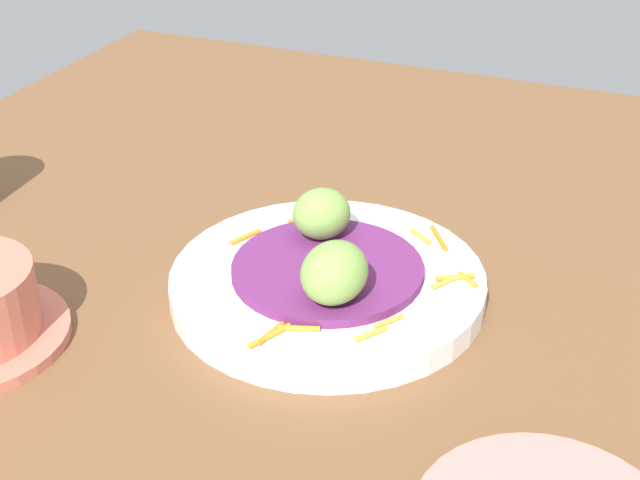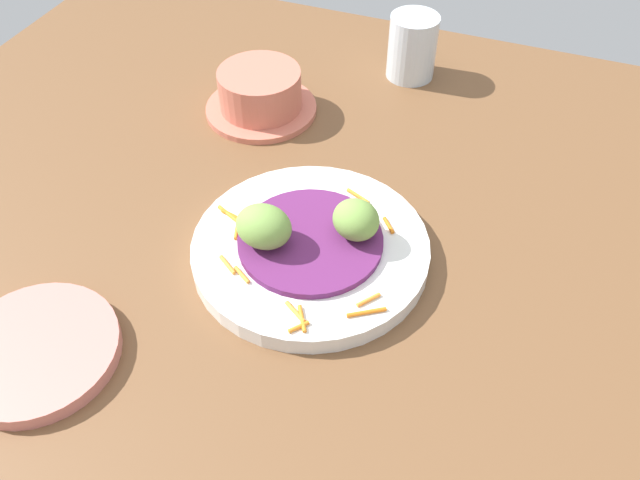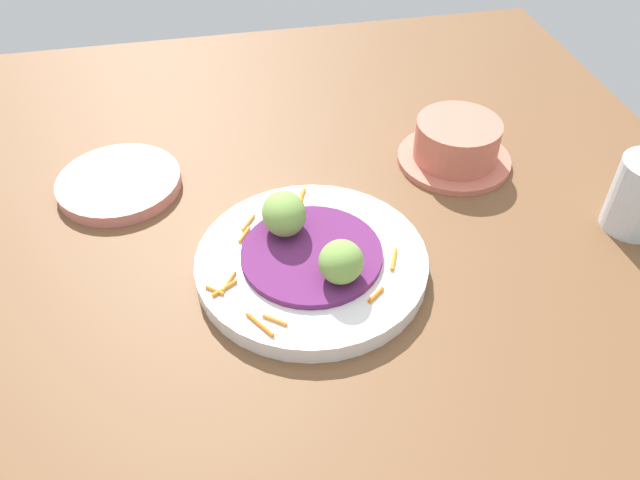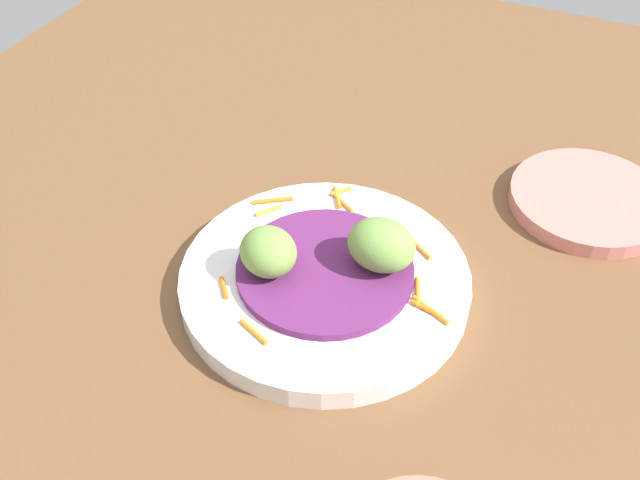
% 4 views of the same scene
% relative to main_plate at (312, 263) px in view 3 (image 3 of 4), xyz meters
% --- Properties ---
extents(table_surface, '(1.10, 1.10, 0.02)m').
position_rel_main_plate_xyz_m(table_surface, '(0.02, 0.05, -0.02)').
color(table_surface, brown).
rests_on(table_surface, ground).
extents(main_plate, '(0.24, 0.24, 0.02)m').
position_rel_main_plate_xyz_m(main_plate, '(0.00, 0.00, 0.00)').
color(main_plate, white).
rests_on(main_plate, table_surface).
extents(cabbage_bed, '(0.15, 0.15, 0.01)m').
position_rel_main_plate_xyz_m(cabbage_bed, '(0.00, 0.00, 0.01)').
color(cabbage_bed, '#60235B').
rests_on(cabbage_bed, main_plate).
extents(carrot_garnish, '(0.21, 0.20, 0.00)m').
position_rel_main_plate_xyz_m(carrot_garnish, '(0.01, 0.03, 0.01)').
color(carrot_garnish, orange).
rests_on(carrot_garnish, main_plate).
extents(guac_scoop_left, '(0.06, 0.06, 0.04)m').
position_rel_main_plate_xyz_m(guac_scoop_left, '(-0.04, -0.02, 0.04)').
color(guac_scoop_left, '#759E47').
rests_on(guac_scoop_left, cabbage_bed).
extents(guac_scoop_center, '(0.06, 0.05, 0.04)m').
position_rel_main_plate_xyz_m(guac_scoop_center, '(0.04, 0.02, 0.04)').
color(guac_scoop_center, '#759E47').
rests_on(guac_scoop_center, cabbage_bed).
extents(side_plate_small, '(0.15, 0.15, 0.01)m').
position_rel_main_plate_xyz_m(side_plate_small, '(0.18, 0.20, -0.00)').
color(side_plate_small, tan).
rests_on(side_plate_small, table_surface).
extents(terracotta_bowl, '(0.14, 0.14, 0.06)m').
position_rel_main_plate_xyz_m(terracotta_bowl, '(0.15, -0.21, 0.02)').
color(terracotta_bowl, '#C66B56').
rests_on(terracotta_bowl, table_surface).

